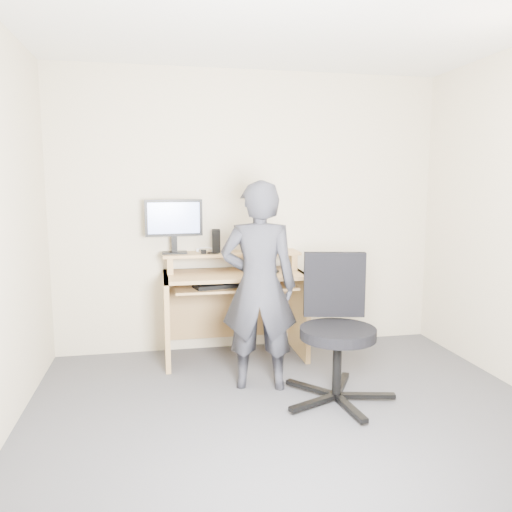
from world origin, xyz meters
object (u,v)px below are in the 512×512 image
object	(u,v)px
desk	(233,294)
monitor	(174,221)
person	(259,286)
office_chair	(336,323)

from	to	relation	value
desk	monitor	size ratio (longest dim) A/B	2.45
desk	person	bearing A→B (deg)	-83.86
office_chair	desk	bearing A→B (deg)	131.76
person	office_chair	bearing A→B (deg)	162.63
monitor	person	bearing A→B (deg)	-60.18
monitor	person	world-z (taller)	person
person	desk	bearing A→B (deg)	-71.63
monitor	office_chair	size ratio (longest dim) A/B	0.49
desk	person	world-z (taller)	person
desk	person	size ratio (longest dim) A/B	0.78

